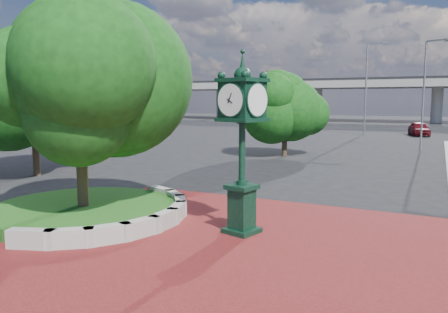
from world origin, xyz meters
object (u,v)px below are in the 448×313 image
street_lamp_far (368,81)px  post_clock (242,136)px  street_lamp_near (427,87)px  parked_car (419,129)px

street_lamp_far → post_clock: bearing=-86.7°
post_clock → street_lamp_near: size_ratio=0.63×
post_clock → street_lamp_near: 25.52m
parked_car → street_lamp_near: street_lamp_near is taller
parked_car → post_clock: bearing=-107.2°
post_clock → street_lamp_far: (-2.27, 39.67, 3.07)m
parked_car → street_lamp_near: (0.92, -15.45, 4.09)m
post_clock → parked_car: size_ratio=1.18×
post_clock → street_lamp_near: street_lamp_near is taller
parked_car → street_lamp_far: size_ratio=0.44×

